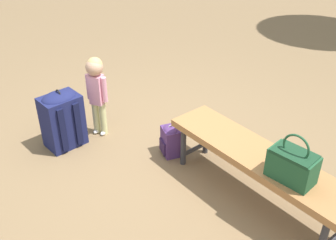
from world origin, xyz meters
TOP-DOWN VIEW (x-y plane):
  - ground_plane at (0.00, 0.00)m, footprint 40.00×40.00m
  - park_bench at (-0.87, -0.05)m, footprint 1.65×0.81m
  - handbag at (-1.17, 0.10)m, footprint 0.35×0.23m
  - child_standing at (0.82, -0.04)m, footprint 0.22×0.17m
  - backpack_large at (0.95, 0.31)m, footprint 0.36×0.40m
  - backpack_small at (0.03, -0.16)m, footprint 0.23×0.22m

SIDE VIEW (x-z plane):
  - ground_plane at x=0.00m, z-range 0.00..0.00m
  - backpack_small at x=0.03m, z-range 0.00..0.32m
  - backpack_large at x=0.95m, z-range 0.00..0.60m
  - park_bench at x=-0.87m, z-range 0.17..0.62m
  - child_standing at x=0.82m, z-range 0.13..0.96m
  - handbag at x=-1.17m, z-range 0.39..0.76m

